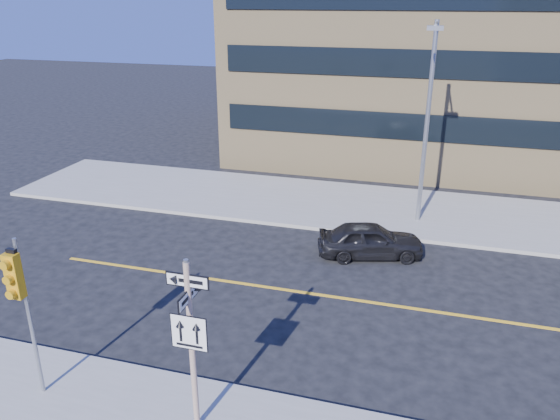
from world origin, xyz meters
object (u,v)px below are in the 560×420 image
(traffic_signal, at_px, (18,288))
(parked_car_a, at_px, (370,240))
(sign_pole, at_px, (191,338))
(streetlight_a, at_px, (428,112))

(traffic_signal, xyz_separation_m, parked_car_a, (6.48, 9.94, -2.38))
(traffic_signal, relative_size, parked_car_a, 1.05)
(sign_pole, distance_m, parked_car_a, 10.26)
(sign_pole, relative_size, streetlight_a, 0.51)
(traffic_signal, height_order, parked_car_a, traffic_signal)
(streetlight_a, bearing_deg, parked_car_a, -113.64)
(parked_car_a, bearing_deg, sign_pole, 149.56)
(sign_pole, height_order, traffic_signal, sign_pole)
(parked_car_a, xyz_separation_m, streetlight_a, (1.52, 3.47, 4.11))
(streetlight_a, bearing_deg, sign_pole, -106.77)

